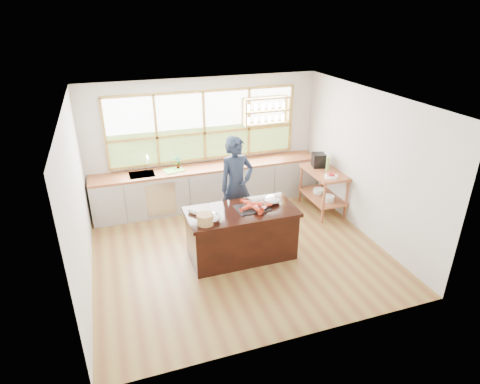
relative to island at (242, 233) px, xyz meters
name	(u,v)px	position (x,y,z in m)	size (l,w,h in m)	color
ground_plane	(238,250)	(0.00, 0.20, -0.45)	(5.00, 5.00, 0.00)	olive
room_shell	(230,149)	(0.02, 0.71, 1.30)	(5.02, 4.52, 2.71)	beige
back_counter	(209,185)	(-0.02, 2.14, 0.00)	(4.90, 0.63, 0.90)	#ADA9A3
right_shelf_unit	(324,184)	(2.19, 1.09, 0.15)	(0.62, 1.10, 0.90)	#995734
island	(242,233)	(0.00, 0.00, 0.00)	(1.85, 0.90, 0.90)	black
cook	(236,186)	(0.19, 0.86, 0.50)	(0.70, 0.46, 1.91)	#1C2539
potted_plant	(178,163)	(-0.65, 2.20, 0.58)	(0.14, 0.10, 0.27)	slate
cutting_board	(174,170)	(-0.75, 2.14, 0.45)	(0.40, 0.30, 0.01)	#56AF3F
espresso_machine	(319,160)	(2.19, 1.37, 0.59)	(0.25, 0.27, 0.29)	black
wine_bottle	(328,164)	(2.24, 1.08, 0.60)	(0.08, 0.08, 0.30)	#87A84D
fruit_bowl	(331,176)	(2.14, 0.76, 0.49)	(0.26, 0.26, 0.11)	white
slate_board	(253,208)	(0.20, 0.01, 0.45)	(0.55, 0.40, 0.02)	black
lobster_pile	(254,206)	(0.22, -0.02, 0.50)	(0.52, 0.48, 0.08)	red
mixing_bowl_left	(211,218)	(-0.58, -0.19, 0.51)	(0.31, 0.31, 0.15)	silver
mixing_bowl_right	(272,200)	(0.59, 0.09, 0.51)	(0.30, 0.30, 0.14)	silver
wine_glass	(264,206)	(0.30, -0.25, 0.61)	(0.08, 0.08, 0.22)	white
wicker_basket	(205,219)	(-0.68, -0.25, 0.53)	(0.27, 0.27, 0.17)	tan
parchment_roll	(197,212)	(-0.74, 0.10, 0.49)	(0.08, 0.08, 0.30)	white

